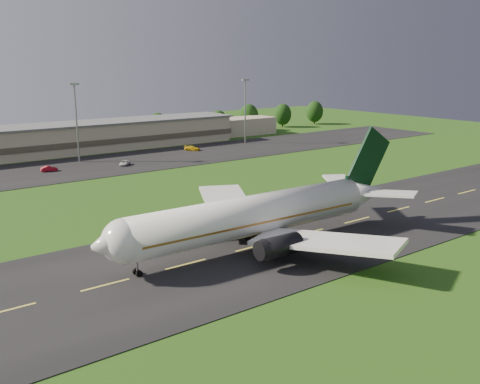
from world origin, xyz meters
TOP-DOWN VIEW (x-y plane):
  - ground at (0.00, 0.00)m, footprint 360.00×360.00m
  - taxiway at (0.00, 0.00)m, footprint 220.00×30.00m
  - apron at (0.00, 72.00)m, footprint 260.00×30.00m
  - airliner at (0.71, -0.02)m, footprint 51.27×42.17m
  - terminal at (6.40, 96.18)m, footprint 145.00×16.00m
  - light_mast_centre at (5.00, 80.00)m, footprint 2.40×1.20m
  - light_mast_east at (60.00, 80.00)m, footprint 2.40×1.20m
  - tree_line at (36.12, 106.45)m, footprint 199.25×8.53m
  - service_vehicle_b at (-5.60, 71.54)m, footprint 3.99×1.79m
  - service_vehicle_c at (12.25, 67.94)m, footprint 4.26×4.45m
  - service_vehicle_d at (38.24, 77.34)m, footprint 4.40×4.82m

SIDE VIEW (x-z plane):
  - ground at x=0.00m, z-range 0.00..0.00m
  - taxiway at x=0.00m, z-range 0.00..0.10m
  - apron at x=0.00m, z-range 0.00..0.10m
  - service_vehicle_c at x=12.25m, z-range 0.10..1.27m
  - service_vehicle_b at x=-5.60m, z-range 0.10..1.37m
  - service_vehicle_d at x=38.24m, z-range 0.10..1.45m
  - terminal at x=6.40m, z-range -0.21..8.19m
  - airliner at x=0.71m, z-range -3.13..12.45m
  - tree_line at x=36.12m, z-range -0.01..9.96m
  - light_mast_centre at x=5.00m, z-range 2.56..22.91m
  - light_mast_east at x=60.00m, z-range 2.56..22.91m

